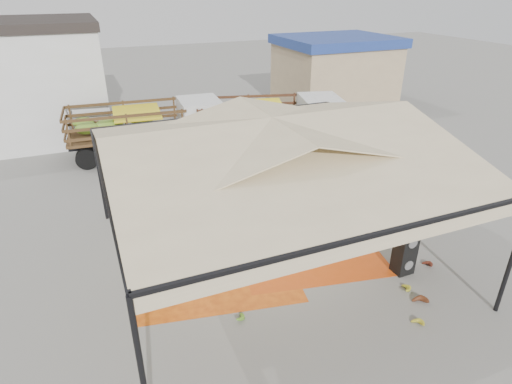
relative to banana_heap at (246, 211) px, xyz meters
name	(u,v)px	position (x,y,z in m)	size (l,w,h in m)	color
ground	(270,257)	(0.07, -1.62, -0.63)	(90.00, 90.00, 0.00)	slate
canopy_tent	(272,145)	(0.07, -1.62, 2.67)	(8.10, 8.10, 4.00)	black
building_tan	(334,72)	(10.07, 11.38, 1.44)	(6.30, 5.30, 4.10)	tan
tarp_left	(214,265)	(-1.50, -1.40, -0.63)	(4.10, 3.91, 0.01)	orange
tarp_right	(303,242)	(1.29, -1.31, -0.63)	(3.93, 4.13, 0.01)	#C94712
banana_heap	(246,211)	(0.00, 0.00, 0.00)	(5.91, 4.85, 1.27)	#5A851B
hand_yellow_a	(404,287)	(2.54, -4.22, -0.53)	(0.45, 0.37, 0.20)	gold
hand_yellow_b	(417,323)	(2.01, -5.32, -0.54)	(0.40, 0.32, 0.18)	gold
hand_red_a	(426,264)	(3.77, -3.67, -0.54)	(0.41, 0.33, 0.19)	#5A1B14
hand_red_b	(421,301)	(2.56, -4.79, -0.52)	(0.49, 0.40, 0.22)	#562513
hand_green	(238,315)	(-1.62, -3.56, -0.54)	(0.41, 0.33, 0.18)	#357618
hanging_bunches	(260,192)	(-0.68, -2.62, 1.99)	(3.24, 0.24, 0.20)	#357318
speaker_stack	(405,250)	(3.02, -3.57, 0.04)	(0.49, 0.43, 1.34)	black
banana_leaves	(150,275)	(-3.18, -1.16, -0.63)	(0.96, 1.36, 3.70)	#386B1C
vendor	(233,156)	(0.96, 3.90, 0.26)	(0.65, 0.43, 1.78)	gray
truck_left	(152,123)	(-1.35, 7.72, 0.74)	(6.64, 2.65, 2.23)	#52381B
truck_right	(275,117)	(3.98, 6.56, 0.73)	(6.79, 3.75, 2.21)	#4B2C19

